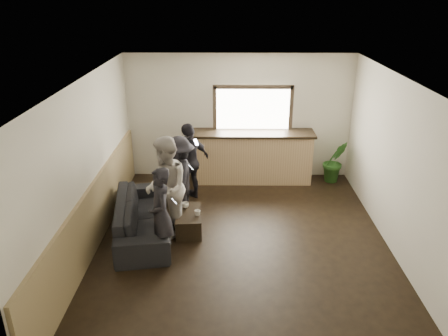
{
  "coord_description": "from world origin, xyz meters",
  "views": [
    {
      "loc": [
        -0.23,
        -6.44,
        4.09
      ],
      "look_at": [
        -0.31,
        0.4,
        1.24
      ],
      "focal_mm": 35.0,
      "sensor_mm": 36.0,
      "label": 1
    }
  ],
  "objects_px": {
    "coffee_table": "(188,221)",
    "person_a": "(161,214)",
    "sofa": "(143,216)",
    "cup_a": "(185,205)",
    "potted_plant": "(335,161)",
    "cup_b": "(197,213)",
    "person_d": "(190,162)",
    "person_b": "(166,188)",
    "bar_counter": "(252,154)",
    "person_c": "(180,177)"
  },
  "relations": [
    {
      "from": "sofa",
      "to": "person_b",
      "type": "bearing_deg",
      "value": -101.72
    },
    {
      "from": "potted_plant",
      "to": "bar_counter",
      "type": "bearing_deg",
      "value": 178.58
    },
    {
      "from": "cup_a",
      "to": "person_a",
      "type": "xyz_separation_m",
      "value": [
        -0.28,
        -1.02,
        0.37
      ]
    },
    {
      "from": "sofa",
      "to": "coffee_table",
      "type": "distance_m",
      "value": 0.82
    },
    {
      "from": "sofa",
      "to": "person_a",
      "type": "bearing_deg",
      "value": -158.01
    },
    {
      "from": "cup_b",
      "to": "person_b",
      "type": "height_order",
      "value": "person_b"
    },
    {
      "from": "coffee_table",
      "to": "person_a",
      "type": "height_order",
      "value": "person_a"
    },
    {
      "from": "person_a",
      "to": "person_d",
      "type": "height_order",
      "value": "person_d"
    },
    {
      "from": "coffee_table",
      "to": "cup_b",
      "type": "bearing_deg",
      "value": -29.84
    },
    {
      "from": "cup_a",
      "to": "person_d",
      "type": "distance_m",
      "value": 1.19
    },
    {
      "from": "cup_a",
      "to": "person_b",
      "type": "xyz_separation_m",
      "value": [
        -0.28,
        -0.3,
        0.49
      ]
    },
    {
      "from": "cup_a",
      "to": "person_c",
      "type": "relative_size",
      "value": 0.08
    },
    {
      "from": "person_a",
      "to": "person_b",
      "type": "bearing_deg",
      "value": 162.45
    },
    {
      "from": "potted_plant",
      "to": "person_d",
      "type": "xyz_separation_m",
      "value": [
        -3.17,
        -0.9,
        0.33
      ]
    },
    {
      "from": "potted_plant",
      "to": "cup_b",
      "type": "bearing_deg",
      "value": -141.65
    },
    {
      "from": "coffee_table",
      "to": "person_b",
      "type": "relative_size",
      "value": 0.45
    },
    {
      "from": "bar_counter",
      "to": "cup_b",
      "type": "bearing_deg",
      "value": -114.48
    },
    {
      "from": "bar_counter",
      "to": "person_c",
      "type": "distance_m",
      "value": 2.21
    },
    {
      "from": "cup_b",
      "to": "person_a",
      "type": "bearing_deg",
      "value": -125.45
    },
    {
      "from": "sofa",
      "to": "potted_plant",
      "type": "height_order",
      "value": "potted_plant"
    },
    {
      "from": "sofa",
      "to": "cup_b",
      "type": "bearing_deg",
      "value": -100.09
    },
    {
      "from": "bar_counter",
      "to": "potted_plant",
      "type": "bearing_deg",
      "value": -1.42
    },
    {
      "from": "person_d",
      "to": "sofa",
      "type": "bearing_deg",
      "value": 18.5
    },
    {
      "from": "person_a",
      "to": "person_d",
      "type": "relative_size",
      "value": 0.96
    },
    {
      "from": "cup_a",
      "to": "cup_b",
      "type": "distance_m",
      "value": 0.38
    },
    {
      "from": "cup_a",
      "to": "bar_counter",
      "type": "bearing_deg",
      "value": 57.54
    },
    {
      "from": "bar_counter",
      "to": "potted_plant",
      "type": "height_order",
      "value": "bar_counter"
    },
    {
      "from": "cup_a",
      "to": "potted_plant",
      "type": "xyz_separation_m",
      "value": [
        3.17,
        2.03,
        0.07
      ]
    },
    {
      "from": "bar_counter",
      "to": "cup_b",
      "type": "xyz_separation_m",
      "value": [
        -1.07,
        -2.36,
        -0.23
      ]
    },
    {
      "from": "coffee_table",
      "to": "cup_a",
      "type": "distance_m",
      "value": 0.3
    },
    {
      "from": "potted_plant",
      "to": "person_c",
      "type": "height_order",
      "value": "person_c"
    },
    {
      "from": "sofa",
      "to": "person_b",
      "type": "distance_m",
      "value": 0.72
    },
    {
      "from": "person_a",
      "to": "person_d",
      "type": "bearing_deg",
      "value": 154.66
    },
    {
      "from": "sofa",
      "to": "potted_plant",
      "type": "relative_size",
      "value": 2.37
    },
    {
      "from": "coffee_table",
      "to": "person_d",
      "type": "height_order",
      "value": "person_d"
    },
    {
      "from": "person_c",
      "to": "person_b",
      "type": "bearing_deg",
      "value": -16.07
    },
    {
      "from": "bar_counter",
      "to": "coffee_table",
      "type": "relative_size",
      "value": 3.31
    },
    {
      "from": "person_a",
      "to": "person_c",
      "type": "xyz_separation_m",
      "value": [
        0.15,
        1.43,
        0.01
      ]
    },
    {
      "from": "bar_counter",
      "to": "cup_a",
      "type": "height_order",
      "value": "bar_counter"
    },
    {
      "from": "sofa",
      "to": "person_c",
      "type": "bearing_deg",
      "value": -50.73
    },
    {
      "from": "cup_a",
      "to": "person_b",
      "type": "relative_size",
      "value": 0.07
    },
    {
      "from": "bar_counter",
      "to": "person_d",
      "type": "height_order",
      "value": "bar_counter"
    },
    {
      "from": "cup_b",
      "to": "person_c",
      "type": "xyz_separation_m",
      "value": [
        -0.37,
        0.7,
        0.38
      ]
    },
    {
      "from": "cup_b",
      "to": "person_d",
      "type": "distance_m",
      "value": 1.49
    },
    {
      "from": "person_b",
      "to": "cup_b",
      "type": "bearing_deg",
      "value": 76.43
    },
    {
      "from": "cup_a",
      "to": "person_d",
      "type": "xyz_separation_m",
      "value": [
        -0.0,
        1.12,
        0.4
      ]
    },
    {
      "from": "cup_a",
      "to": "potted_plant",
      "type": "height_order",
      "value": "potted_plant"
    },
    {
      "from": "bar_counter",
      "to": "person_a",
      "type": "relative_size",
      "value": 1.74
    },
    {
      "from": "potted_plant",
      "to": "cup_a",
      "type": "bearing_deg",
      "value": -147.4
    },
    {
      "from": "cup_a",
      "to": "person_d",
      "type": "relative_size",
      "value": 0.08
    }
  ]
}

